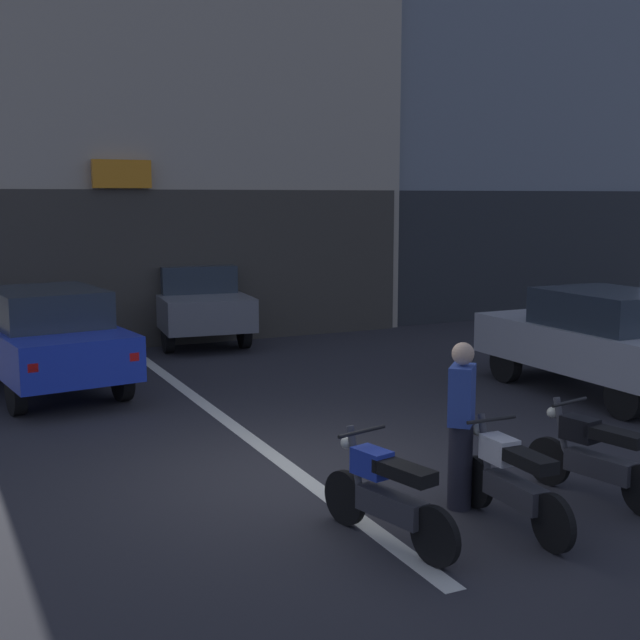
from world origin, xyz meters
name	(u,v)px	position (x,y,z in m)	size (l,w,h in m)	color
ground_plane	(300,476)	(0.00, 0.00, 0.00)	(120.00, 120.00, 0.00)	#2B2B30
lane_centre_line	(162,372)	(0.00, 6.00, 0.00)	(0.20, 18.00, 0.01)	silver
building_far_right	(431,90)	(9.85, 12.82, 6.10)	(9.03, 8.07, 12.22)	gray
car_blue_crossing_near	(46,336)	(-1.98, 5.43, 0.89)	(2.29, 4.30, 1.64)	black
car_silver_parked_kerbside	(602,339)	(5.77, 1.48, 0.89)	(1.79, 4.11, 1.64)	black
car_grey_down_street	(193,299)	(1.50, 9.04, 0.89)	(2.16, 4.25, 1.64)	black
motorcycle_blue_row_leftmost	(386,494)	(-0.04, -1.97, 0.46)	(0.59, 1.64, 0.98)	black
motorcycle_white_row_left_mid	(511,480)	(1.19, -2.15, 0.46)	(0.55, 1.67, 0.98)	black
motorcycle_black_row_centre	(595,456)	(2.41, -1.93, 0.46)	(0.56, 1.65, 0.98)	black
person_by_motorcycles	(461,424)	(1.04, -1.54, 0.86)	(0.41, 0.41, 1.67)	#23232D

